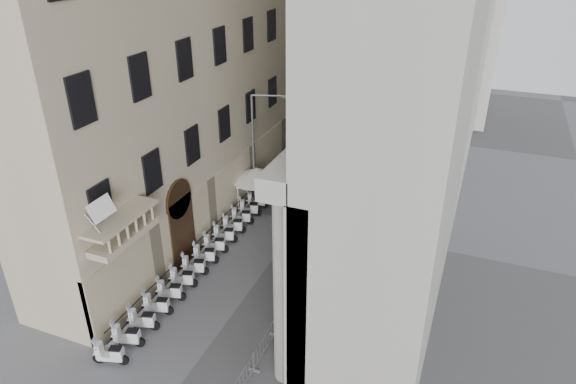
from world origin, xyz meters
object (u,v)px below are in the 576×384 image
Objects in this scene: scooter_0 at (112,363)px; pedestrian_b at (363,174)px; pedestrian_a at (350,177)px; info_kiosk at (270,182)px; security_tent at (262,177)px; street_lamp at (258,141)px.

scooter_0 is 24.21m from pedestrian_b.
info_kiosk is at bearing 35.87° from pedestrian_a.
pedestrian_a is (5.04, 5.71, -1.58)m from security_tent.
pedestrian_b is (6.17, 23.40, 0.80)m from scooter_0.
pedestrian_a is (5.51, 3.17, -0.02)m from info_kiosk.
info_kiosk is (-0.06, 19.01, 0.96)m from scooter_0.
security_tent reaches higher than info_kiosk.
security_tent is at bearing 74.69° from pedestrian_b.
info_kiosk reaches higher than scooter_0.
security_tent is at bearing -97.94° from info_kiosk.
info_kiosk is (0.12, 1.79, -4.01)m from street_lamp.
pedestrian_a reaches higher than pedestrian_b.
scooter_0 is at bearing -105.68° from street_lamp.
scooter_0 is at bearing -91.44° from security_tent.
security_tent is (0.41, 16.47, 2.52)m from scooter_0.
info_kiosk is at bearing 100.63° from security_tent.
info_kiosk is 1.19× the size of pedestrian_b.
pedestrian_a is at bearing 11.35° from info_kiosk.
street_lamp is at bearing -15.81° from scooter_0.
street_lamp is at bearing 128.61° from security_tent.
security_tent is 1.95× the size of info_kiosk.
scooter_0 is 22.87m from pedestrian_a.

